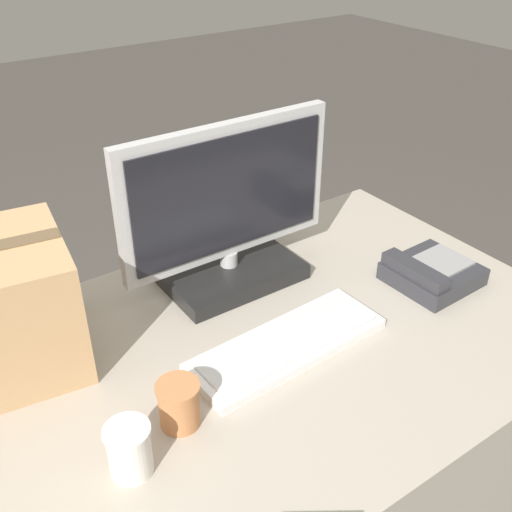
% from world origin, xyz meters
% --- Properties ---
extents(office_desk, '(1.80, 0.90, 0.76)m').
position_xyz_m(office_desk, '(0.00, 0.00, 0.38)').
color(office_desk, '#A89E8E').
rests_on(office_desk, ground_plane).
extents(monitor, '(0.55, 0.24, 0.41)m').
position_xyz_m(monitor, '(0.27, 0.25, 0.92)').
color(monitor, black).
rests_on(monitor, office_desk).
extents(keyboard, '(0.45, 0.17, 0.03)m').
position_xyz_m(keyboard, '(0.22, -0.05, 0.77)').
color(keyboard, silver).
rests_on(keyboard, office_desk).
extents(desk_phone, '(0.21, 0.19, 0.08)m').
position_xyz_m(desk_phone, '(0.67, -0.05, 0.79)').
color(desk_phone, '#2D2D33').
rests_on(desk_phone, office_desk).
extents(paper_cup_left, '(0.08, 0.08, 0.10)m').
position_xyz_m(paper_cup_left, '(-0.19, -0.15, 0.81)').
color(paper_cup_left, white).
rests_on(paper_cup_left, office_desk).
extents(paper_cup_right, '(0.08, 0.08, 0.09)m').
position_xyz_m(paper_cup_right, '(-0.07, -0.10, 0.80)').
color(paper_cup_right, '#BC7547').
rests_on(paper_cup_right, office_desk).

